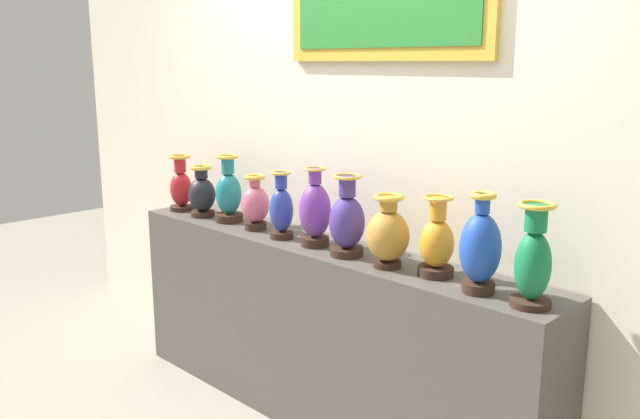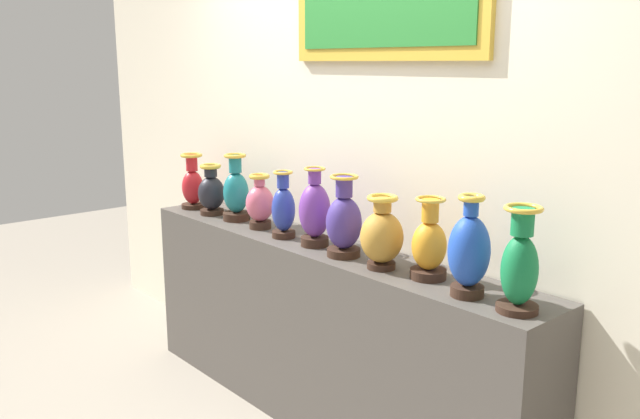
{
  "view_description": "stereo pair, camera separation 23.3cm",
  "coord_description": "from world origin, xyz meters",
  "px_view_note": "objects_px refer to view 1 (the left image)",
  "views": [
    {
      "loc": [
        2.24,
        -2.26,
        1.82
      ],
      "look_at": [
        0.0,
        0.0,
        1.12
      ],
      "focal_mm": 37.5,
      "sensor_mm": 36.0,
      "label": 1
    },
    {
      "loc": [
        2.4,
        -2.09,
        1.82
      ],
      "look_at": [
        0.0,
        0.0,
        1.12
      ],
      "focal_mm": 37.5,
      "sensor_mm": 36.0,
      "label": 2
    }
  ],
  "objects_px": {
    "vase_crimson": "(181,187)",
    "vase_ochre": "(388,234)",
    "vase_cobalt": "(281,210)",
    "vase_teal": "(229,194)",
    "vase_emerald": "(533,261)",
    "vase_violet": "(315,212)",
    "vase_sapphire": "(480,249)",
    "vase_indigo": "(347,222)",
    "vase_amber": "(437,243)",
    "vase_onyx": "(202,194)",
    "vase_rose": "(255,204)"
  },
  "relations": [
    {
      "from": "vase_violet",
      "to": "vase_amber",
      "type": "bearing_deg",
      "value": 2.11
    },
    {
      "from": "vase_teal",
      "to": "vase_sapphire",
      "type": "distance_m",
      "value": 1.64
    },
    {
      "from": "vase_indigo",
      "to": "vase_ochre",
      "type": "bearing_deg",
      "value": -1.45
    },
    {
      "from": "vase_emerald",
      "to": "vase_ochre",
      "type": "bearing_deg",
      "value": 179.56
    },
    {
      "from": "vase_ochre",
      "to": "vase_emerald",
      "type": "bearing_deg",
      "value": -0.44
    },
    {
      "from": "vase_ochre",
      "to": "vase_amber",
      "type": "relative_size",
      "value": 0.95
    },
    {
      "from": "vase_cobalt",
      "to": "vase_amber",
      "type": "xyz_separation_m",
      "value": [
        0.92,
        0.04,
        -0.01
      ]
    },
    {
      "from": "vase_rose",
      "to": "vase_violet",
      "type": "relative_size",
      "value": 0.77
    },
    {
      "from": "vase_crimson",
      "to": "vase_rose",
      "type": "distance_m",
      "value": 0.69
    },
    {
      "from": "vase_indigo",
      "to": "vase_amber",
      "type": "distance_m",
      "value": 0.47
    },
    {
      "from": "vase_sapphire",
      "to": "vase_emerald",
      "type": "bearing_deg",
      "value": 0.48
    },
    {
      "from": "vase_violet",
      "to": "vase_ochre",
      "type": "bearing_deg",
      "value": -2.72
    },
    {
      "from": "vase_rose",
      "to": "vase_teal",
      "type": "bearing_deg",
      "value": 176.74
    },
    {
      "from": "vase_crimson",
      "to": "vase_sapphire",
      "type": "relative_size",
      "value": 0.85
    },
    {
      "from": "vase_teal",
      "to": "vase_amber",
      "type": "xyz_separation_m",
      "value": [
        1.4,
        0.01,
        -0.02
      ]
    },
    {
      "from": "vase_violet",
      "to": "vase_indigo",
      "type": "distance_m",
      "value": 0.23
    },
    {
      "from": "vase_cobalt",
      "to": "vase_ochre",
      "type": "relative_size",
      "value": 1.06
    },
    {
      "from": "vase_sapphire",
      "to": "vase_rose",
      "type": "bearing_deg",
      "value": 178.58
    },
    {
      "from": "vase_onyx",
      "to": "vase_ochre",
      "type": "distance_m",
      "value": 1.4
    },
    {
      "from": "vase_violet",
      "to": "vase_sapphire",
      "type": "distance_m",
      "value": 0.94
    },
    {
      "from": "vase_crimson",
      "to": "vase_onyx",
      "type": "bearing_deg",
      "value": -1.84
    },
    {
      "from": "vase_teal",
      "to": "vase_onyx",
      "type": "bearing_deg",
      "value": -172.52
    },
    {
      "from": "vase_emerald",
      "to": "vase_indigo",
      "type": "bearing_deg",
      "value": 179.29
    },
    {
      "from": "vase_crimson",
      "to": "vase_emerald",
      "type": "bearing_deg",
      "value": -0.64
    },
    {
      "from": "vase_crimson",
      "to": "vase_violet",
      "type": "distance_m",
      "value": 1.15
    },
    {
      "from": "vase_rose",
      "to": "vase_amber",
      "type": "distance_m",
      "value": 1.16
    },
    {
      "from": "vase_amber",
      "to": "vase_sapphire",
      "type": "relative_size",
      "value": 0.86
    },
    {
      "from": "vase_onyx",
      "to": "vase_violet",
      "type": "distance_m",
      "value": 0.93
    },
    {
      "from": "vase_violet",
      "to": "vase_rose",
      "type": "bearing_deg",
      "value": 179.36
    },
    {
      "from": "vase_rose",
      "to": "vase_amber",
      "type": "xyz_separation_m",
      "value": [
        1.16,
        0.02,
        0.0
      ]
    },
    {
      "from": "vase_onyx",
      "to": "vase_ochre",
      "type": "bearing_deg",
      "value": -0.55
    },
    {
      "from": "vase_teal",
      "to": "vase_emerald",
      "type": "xyz_separation_m",
      "value": [
        1.86,
        -0.05,
        0.01
      ]
    },
    {
      "from": "vase_teal",
      "to": "vase_emerald",
      "type": "distance_m",
      "value": 1.86
    },
    {
      "from": "vase_rose",
      "to": "vase_sapphire",
      "type": "height_order",
      "value": "vase_sapphire"
    },
    {
      "from": "vase_crimson",
      "to": "vase_ochre",
      "type": "xyz_separation_m",
      "value": [
        1.62,
        -0.02,
        0.0
      ]
    },
    {
      "from": "vase_rose",
      "to": "vase_ochre",
      "type": "relative_size",
      "value": 0.92
    },
    {
      "from": "vase_sapphire",
      "to": "vase_teal",
      "type": "bearing_deg",
      "value": 178.3
    },
    {
      "from": "vase_cobalt",
      "to": "vase_amber",
      "type": "relative_size",
      "value": 1.01
    },
    {
      "from": "vase_amber",
      "to": "vase_emerald",
      "type": "relative_size",
      "value": 0.88
    },
    {
      "from": "vase_rose",
      "to": "vase_amber",
      "type": "bearing_deg",
      "value": 1.02
    },
    {
      "from": "vase_cobalt",
      "to": "vase_sapphire",
      "type": "relative_size",
      "value": 0.87
    },
    {
      "from": "vase_ochre",
      "to": "vase_indigo",
      "type": "bearing_deg",
      "value": 178.55
    },
    {
      "from": "vase_cobalt",
      "to": "vase_emerald",
      "type": "height_order",
      "value": "vase_emerald"
    },
    {
      "from": "vase_teal",
      "to": "vase_amber",
      "type": "relative_size",
      "value": 1.11
    },
    {
      "from": "vase_indigo",
      "to": "vase_ochre",
      "type": "relative_size",
      "value": 1.17
    },
    {
      "from": "vase_cobalt",
      "to": "vase_violet",
      "type": "distance_m",
      "value": 0.23
    },
    {
      "from": "vase_ochre",
      "to": "vase_sapphire",
      "type": "relative_size",
      "value": 0.82
    },
    {
      "from": "vase_cobalt",
      "to": "vase_emerald",
      "type": "xyz_separation_m",
      "value": [
        1.38,
        -0.01,
        0.02
      ]
    },
    {
      "from": "vase_crimson",
      "to": "vase_amber",
      "type": "bearing_deg",
      "value": 0.85
    },
    {
      "from": "vase_rose",
      "to": "vase_cobalt",
      "type": "height_order",
      "value": "vase_cobalt"
    }
  ]
}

